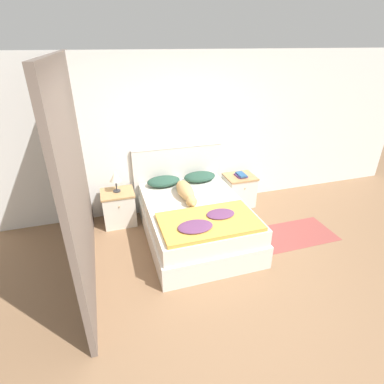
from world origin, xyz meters
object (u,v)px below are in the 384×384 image
Objects in this scene: bed at (196,221)px; nightstand_left at (119,208)px; pillow_left at (164,181)px; dog at (186,192)px; table_lamp at (115,177)px; nightstand_right at (239,190)px; pillow_right at (200,177)px; book_stack at (241,175)px.

bed is 1.29m from nightstand_left.
dog is (0.23, -0.51, 0.02)m from pillow_left.
bed is 1.40m from table_lamp.
dog is at bearing -156.08° from nightstand_right.
bed is 2.40× the size of dog.
table_lamp reaches higher than nightstand_left.
table_lamp reaches higher than pillow_right.
book_stack is (2.10, -0.02, 0.30)m from nightstand_left.
nightstand_right is 0.69× the size of dog.
book_stack is at bearing -74.21° from nightstand_right.
nightstand_left is 0.83m from pillow_left.
bed is at bearing -145.60° from book_stack.
nightstand_right is 1.29m from dog.
pillow_left is at bearing 178.97° from book_stack.
dog is at bearing -65.83° from pillow_left.
table_lamp is at bearing 90.00° from nightstand_left.
bed is at bearing -112.29° from pillow_right.
bed is at bearing -71.79° from dog.
pillow_right is at bearing 179.67° from nightstand_right.
dog is (-0.39, -0.51, 0.02)m from pillow_right.
table_lamp is (-0.74, 0.02, 0.16)m from pillow_left.
dog reaches higher than book_stack.
nightstand_right is at bearing -0.59° from table_lamp.
nightstand_left is at bearing 180.00° from nightstand_right.
book_stack is (0.01, -0.02, 0.30)m from nightstand_right.
pillow_right is (-0.74, 0.00, 0.36)m from nightstand_right.
pillow_left is 0.61m from pillow_right.
book_stack is 0.69× the size of table_lamp.
table_lamp is (-1.05, 0.76, 0.52)m from bed.
pillow_left reaches higher than book_stack.
nightstand_left is 1.40m from pillow_right.
pillow_right is (1.36, 0.00, 0.36)m from nightstand_left.
pillow_right is (0.61, 0.00, 0.00)m from pillow_left.
pillow_left is 1.61× the size of table_lamp.
pillow_right is 0.75m from book_stack.
pillow_right is at bearing 52.63° from dog.
nightstand_left is 1.67× the size of table_lamp.
pillow_left reaches higher than bed.
pillow_right is 2.32× the size of book_stack.
nightstand_right is 2.16m from table_lamp.
pillow_right is 0.66× the size of dog.
nightstand_right is at bearing -0.18° from pillow_left.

